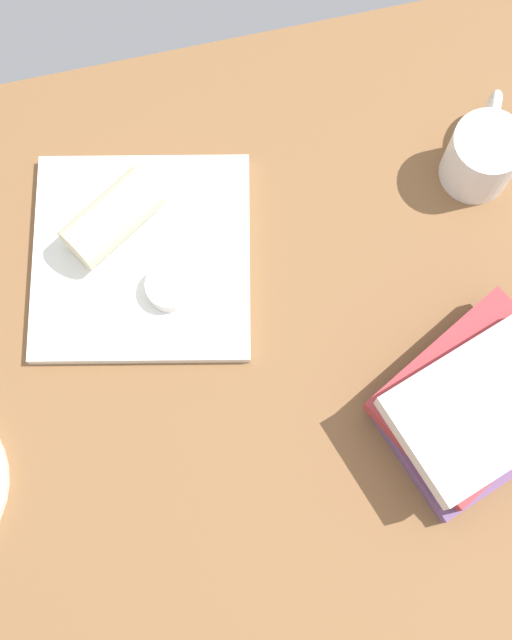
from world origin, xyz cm
name	(u,v)px	position (x,y,z in cm)	size (l,w,h in cm)	color
dining_table	(174,409)	(0.00, 0.00, 2.00)	(110.00, 90.00, 4.00)	brown
square_plate	(141,257)	(0.14, -18.10, 4.80)	(25.41, 25.41, 1.60)	white
sauce_cup	(170,287)	(-2.51, -13.03, 6.79)	(5.47, 5.47, 2.20)	silver
breakfast_wrap	(112,218)	(2.26, -22.15, 8.43)	(5.65, 5.65, 11.67)	beige
book_stack	(481,407)	(-32.79, 8.28, 8.24)	(24.87, 23.44, 8.87)	#6B4C7A
coffee_mug	(482,154)	(-41.61, -20.45, 8.37)	(8.82, 12.22, 8.53)	white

